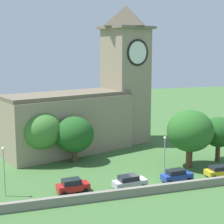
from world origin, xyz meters
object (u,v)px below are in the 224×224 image
car_yellow (219,171)px  tree_churchyard (41,131)px  tree_riverside_west (74,134)px  tree_by_tower (219,132)px  streetlamp_west_end (4,163)px  car_silver (130,182)px  streetlamp_west_mid (165,149)px  car_blue (177,175)px  tree_riverside_east (190,131)px  car_red (73,186)px  church (92,102)px

car_yellow → tree_churchyard: 29.19m
tree_riverside_west → tree_by_tower: 24.43m
streetlamp_west_end → tree_riverside_west: 16.81m
car_silver → streetlamp_west_mid: 8.22m
car_yellow → streetlamp_west_mid: size_ratio=0.71×
streetlamp_west_end → tree_riverside_west: tree_riverside_west is taller
streetlamp_west_end → tree_by_tower: 35.40m
car_blue → tree_riverside_west: 18.84m
streetlamp_west_mid → tree_riverside_east: tree_riverside_east is taller
car_red → streetlamp_west_mid: (14.55, 2.32, 3.20)m
tree_riverside_east → tree_churchyard: tree_riverside_east is taller
car_blue → tree_riverside_east: size_ratio=0.50×
tree_by_tower → tree_churchyard: bearing=163.9°
church → tree_churchyard: bearing=-146.0°
tree_riverside_west → tree_churchyard: tree_churchyard is taller
tree_riverside_west → car_blue: bearing=-49.3°
streetlamp_west_end → car_yellow: bearing=-3.6°
car_red → streetlamp_west_end: streetlamp_west_end is taller
car_yellow → tree_riverside_east: 7.71m
car_yellow → car_silver: bearing=-178.2°
car_yellow → streetlamp_west_mid: 8.90m
church → car_yellow: 27.41m
car_red → car_yellow: bearing=-1.3°
streetlamp_west_end → tree_by_tower: bearing=7.7°
tree_riverside_east → car_blue: bearing=-133.2°
church → tree_churchyard: 13.34m
car_silver → streetlamp_west_mid: streetlamp_west_mid is taller
car_blue → streetlamp_west_mid: size_ratio=0.77×
car_blue → streetlamp_west_end: (-23.78, 1.99, 3.53)m
streetlamp_west_end → church: bearing=49.9°
car_blue → tree_by_tower: tree_by_tower is taller
church → tree_riverside_east: 20.79m
tree_churchyard → car_yellow: bearing=-31.4°
car_silver → car_blue: car_silver is taller
tree_churchyard → streetlamp_west_mid: bearing=-35.9°
tree_riverside_east → tree_by_tower: bearing=12.5°
streetlamp_west_mid → car_silver: bearing=-154.2°
tree_riverside_east → tree_churchyard: bearing=156.7°
car_silver → tree_riverside_east: 14.63m
church → tree_by_tower: church is taller
car_silver → tree_by_tower: bearing=21.0°
streetlamp_west_end → streetlamp_west_mid: bearing=2.1°
tree_riverside_east → church: bearing=124.9°
car_blue → streetlamp_west_mid: (-0.61, 2.85, 3.23)m
car_red → car_silver: 7.80m
car_silver → car_yellow: bearing=1.8°
streetlamp_west_mid → tree_churchyard: size_ratio=0.70×
streetlamp_west_end → tree_churchyard: bearing=64.1°
church → car_blue: church is taller
tree_riverside_west → tree_by_tower: bearing=-17.3°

